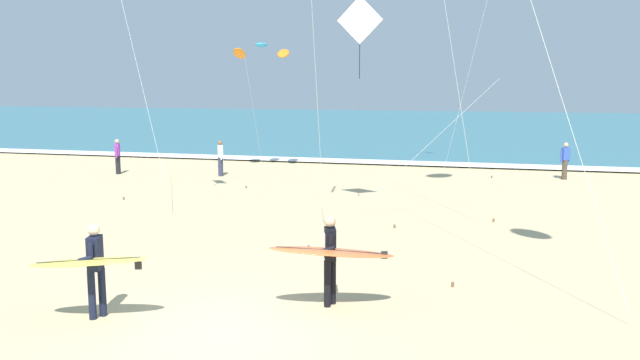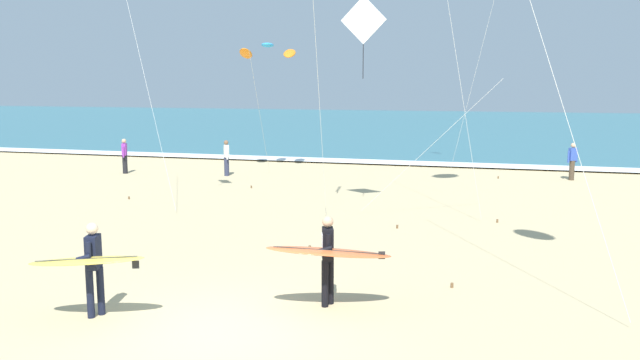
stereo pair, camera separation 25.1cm
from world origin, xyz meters
The scene contains 10 objects.
ground_plane centered at (0.00, 0.00, 0.00)m, with size 160.00×160.00×0.00m, color tan.
ocean_water centered at (0.00, 52.68, 0.04)m, with size 160.00×60.00×0.08m, color #336B7A.
shoreline_foam centered at (0.00, 22.98, 0.09)m, with size 160.00×1.74×0.01m, color white.
surfer_lead centered at (-2.36, -0.08, 1.04)m, with size 2.05×1.13×1.71m.
surfer_trailing centered at (1.49, 1.56, 1.05)m, with size 2.33×1.24×1.71m.
kite_arc_cobalt_low centered at (-5.85, 18.56, 5.54)m, with size 2.74×5.53×5.90m.
kite_diamond_ivory_outer centered at (0.38, 10.26, 5.85)m, with size 4.93×0.34×6.73m.
bystander_purple_top centered at (-11.98, 16.26, 0.81)m, with size 0.27×0.48×1.59m.
bystander_white_top centered at (-7.21, 16.80, 0.81)m, with size 0.33×0.42×1.59m.
bystander_blue_top centered at (7.47, 19.55, 0.81)m, with size 0.43×0.33×1.59m.
Camera 2 is at (4.40, -9.50, 4.15)m, focal length 36.23 mm.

